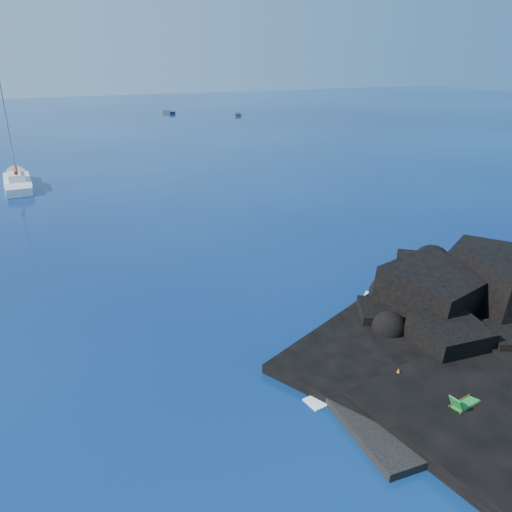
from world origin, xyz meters
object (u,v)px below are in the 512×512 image
Objects in this scene: sailboat at (18,187)px; marker_cone at (398,373)px; deck_chair at (466,400)px; sunbather at (454,413)px; distant_boat_b at (238,116)px; distant_boat_a at (169,113)px.

sailboat is 49.70m from marker_cone.
deck_chair is at bearing -73.65° from marker_cone.
distant_boat_b is at bearing 68.10° from sunbather.
sailboat is at bearing 104.82° from marker_cone.
distant_boat_a is at bearing 76.65° from marker_cone.
sunbather reaches higher than distant_boat_b.
deck_chair is at bearing -108.74° from distant_boat_a.
deck_chair reaches higher than distant_boat_b.
sunbather is 125.27m from distant_boat_a.
distant_boat_a reaches higher than distant_boat_b.
marker_cone is 122.41m from distant_boat_a.
sunbather is (12.89, -51.03, 0.52)m from sailboat.
distant_boat_a is (27.40, 122.02, -0.85)m from deck_chair.
sailboat is 3.13× the size of distant_boat_b.
sailboat is 82.02m from distant_boat_a.
deck_chair is 0.82× the size of sunbather.
sailboat reaches higher than deck_chair.
sunbather is at bearing -109.03° from distant_boat_a.
sailboat is 7.85× the size of sunbather.
deck_chair reaches higher than sunbather.
sailboat is 80.04m from distant_boat_b.
deck_chair is at bearing 4.84° from sunbather.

